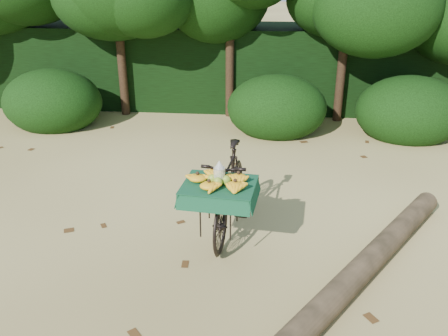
{
  "coord_description": "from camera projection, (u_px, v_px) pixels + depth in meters",
  "views": [
    {
      "loc": [
        1.32,
        -4.63,
        3.07
      ],
      "look_at": [
        0.85,
        0.29,
        0.93
      ],
      "focal_mm": 38.0,
      "sensor_mm": 36.0,
      "label": 1
    }
  ],
  "objects": [
    {
      "name": "vendor_bicycle",
      "position": [
        229.0,
        190.0,
        5.72
      ],
      "size": [
        0.84,
        1.87,
        1.09
      ],
      "rotation": [
        0.0,
        0.0,
        -0.1
      ],
      "color": "black",
      "rests_on": "ground"
    },
    {
      "name": "tree_row",
      "position": [
        176.0,
        19.0,
        9.85
      ],
      "size": [
        14.5,
        2.0,
        4.0
      ],
      "primitive_type": null,
      "color": "black",
      "rests_on": "ground"
    },
    {
      "name": "fallen_log",
      "position": [
        369.0,
        262.0,
        5.07
      ],
      "size": [
        2.3,
        3.16,
        0.26
      ],
      "primitive_type": "cylinder",
      "rotation": [
        1.57,
        0.0,
        -0.61
      ],
      "color": "brown",
      "rests_on": "ground"
    },
    {
      "name": "hedge_backdrop",
      "position": [
        212.0,
        66.0,
        10.96
      ],
      "size": [
        26.0,
        1.8,
        1.8
      ],
      "primitive_type": "cube",
      "color": "black",
      "rests_on": "ground"
    },
    {
      "name": "bush_clumps",
      "position": [
        225.0,
        109.0,
        9.27
      ],
      "size": [
        8.8,
        1.7,
        0.9
      ],
      "primitive_type": null,
      "color": "black",
      "rests_on": "ground"
    },
    {
      "name": "leaf_litter",
      "position": [
        161.0,
        220.0,
        6.15
      ],
      "size": [
        7.0,
        7.3,
        0.01
      ],
      "primitive_type": null,
      "color": "#4C2F14",
      "rests_on": "ground"
    },
    {
      "name": "ground",
      "position": [
        149.0,
        248.0,
        5.56
      ],
      "size": [
        80.0,
        80.0,
        0.0
      ],
      "primitive_type": "plane",
      "color": "#D6C272",
      "rests_on": "ground"
    }
  ]
}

